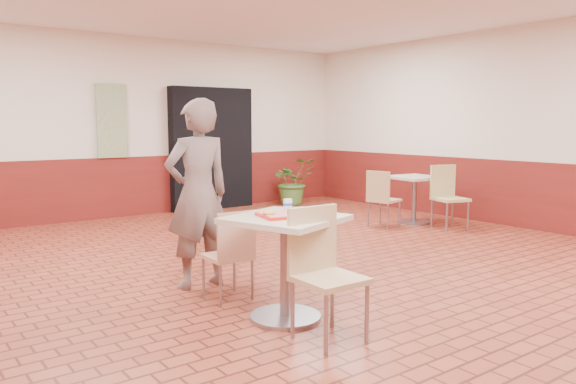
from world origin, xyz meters
TOP-DOWN VIEW (x-y plane):
  - room_shell at (0.00, 0.00)m, footprint 8.01×10.01m
  - wainscot_band at (0.00, 0.00)m, footprint 8.00×10.00m
  - corridor_doorway at (1.20, 4.88)m, footprint 1.60×0.22m
  - promo_poster at (-0.60, 4.94)m, footprint 0.50×0.03m
  - main_table at (-1.22, -0.64)m, footprint 0.79×0.79m
  - chair_main_front at (-1.24, -1.11)m, footprint 0.45×0.45m
  - chair_main_back at (-1.32, 0.04)m, footprint 0.38×0.38m
  - customer at (-1.35, 0.58)m, footprint 0.66×0.44m
  - serving_tray at (-1.22, -0.64)m, footprint 0.40×0.31m
  - ring_donut at (-1.35, -0.60)m, footprint 0.12×0.12m
  - long_john_donut at (-1.14, -0.67)m, footprint 0.15×0.10m
  - paper_cup at (-1.12, -0.53)m, footprint 0.07×0.07m
  - second_table at (2.99, 1.65)m, footprint 0.70×0.70m
  - chair_second_left at (2.30, 1.69)m, footprint 0.47×0.47m
  - chair_second_front at (3.06, 1.08)m, footprint 0.54×0.54m
  - potted_plant at (2.69, 4.40)m, footprint 0.91×0.82m

SIDE VIEW (x-z plane):
  - chair_main_back at x=-1.32m, z-range 0.05..0.85m
  - potted_plant at x=2.69m, z-range 0.00..0.91m
  - chair_second_left at x=2.30m, z-range 0.05..0.91m
  - second_table at x=2.99m, z-range 0.13..0.87m
  - wainscot_band at x=0.00m, z-range 0.00..1.00m
  - chair_second_front at x=3.06m, z-range 0.05..1.00m
  - chair_main_front at x=-1.24m, z-range 0.06..1.01m
  - main_table at x=-1.22m, z-range 0.15..0.98m
  - serving_tray at x=-1.22m, z-range 0.84..0.86m
  - ring_donut at x=-1.35m, z-range 0.86..0.89m
  - long_john_donut at x=-1.14m, z-range 0.86..0.90m
  - customer at x=-1.35m, z-range 0.00..1.79m
  - paper_cup at x=-1.12m, z-range 0.86..0.95m
  - corridor_doorway at x=1.20m, z-range 0.00..2.20m
  - room_shell at x=0.00m, z-range 0.00..3.00m
  - promo_poster at x=-0.60m, z-range 1.00..2.20m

